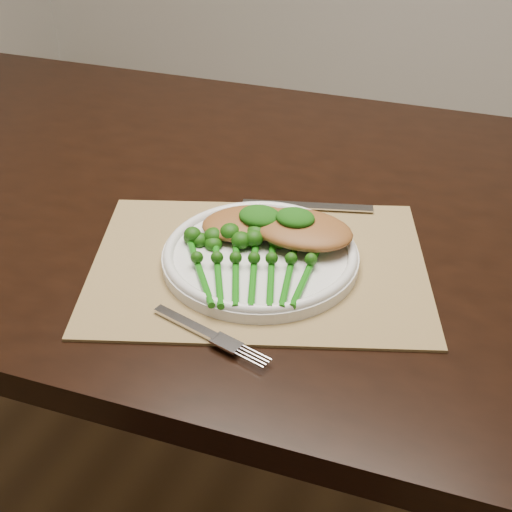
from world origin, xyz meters
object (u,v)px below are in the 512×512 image
at_px(dining_table, 258,377).
at_px(dinner_plate, 260,255).
at_px(chicken_fillet_left, 249,223).
at_px(broccolini_bundle, 253,273).
at_px(placemat, 259,265).

bearing_deg(dining_table, dinner_plate, -70.06).
xyz_separation_m(chicken_fillet_left, broccolini_bundle, (0.05, -0.09, -0.01)).
distance_m(placemat, broccolini_bundle, 0.05).
bearing_deg(broccolini_bundle, chicken_fillet_left, 95.32).
xyz_separation_m(dining_table, broccolini_bundle, (0.08, -0.21, 0.40)).
bearing_deg(placemat, broccolini_bundle, -95.46).
distance_m(dinner_plate, chicken_fillet_left, 0.06).
relative_size(dinner_plate, chicken_fillet_left, 2.02).
height_order(dinner_plate, broccolini_bundle, broccolini_bundle).
xyz_separation_m(placemat, broccolini_bundle, (0.01, -0.05, 0.02)).
distance_m(placemat, chicken_fillet_left, 0.07).
xyz_separation_m(dining_table, chicken_fillet_left, (0.04, -0.12, 0.40)).
bearing_deg(dinner_plate, broccolini_bundle, -76.69).
xyz_separation_m(dining_table, dinner_plate, (0.07, -0.16, 0.39)).
distance_m(dining_table, placemat, 0.42).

